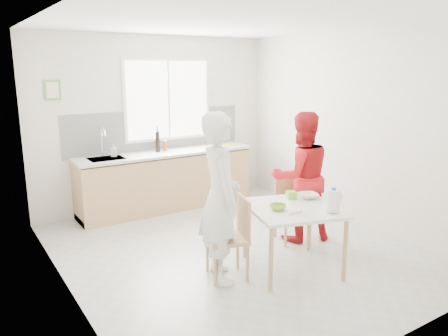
# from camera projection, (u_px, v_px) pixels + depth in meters

# --- Properties ---
(ground) EXTENTS (4.50, 4.50, 0.00)m
(ground) POSITION_uv_depth(u_px,v_px,m) (236.00, 249.00, 5.43)
(ground) COLOR #B7B7B2
(ground) RESTS_ON ground
(room_shell) EXTENTS (4.50, 4.50, 4.50)m
(room_shell) POSITION_uv_depth(u_px,v_px,m) (237.00, 117.00, 5.06)
(room_shell) COLOR silver
(room_shell) RESTS_ON ground
(window) EXTENTS (1.50, 0.06, 1.30)m
(window) POSITION_uv_depth(u_px,v_px,m) (168.00, 100.00, 6.97)
(window) COLOR white
(window) RESTS_ON room_shell
(backsplash) EXTENTS (3.00, 0.02, 0.65)m
(backsplash) POSITION_uv_depth(u_px,v_px,m) (157.00, 130.00, 6.98)
(backsplash) COLOR white
(backsplash) RESTS_ON room_shell
(picture_frame) EXTENTS (0.22, 0.03, 0.28)m
(picture_frame) POSITION_uv_depth(u_px,v_px,m) (52.00, 90.00, 6.00)
(picture_frame) COLOR #5A9C46
(picture_frame) RESTS_ON room_shell
(kitchen_counter) EXTENTS (2.84, 0.64, 1.37)m
(kitchen_counter) POSITION_uv_depth(u_px,v_px,m) (167.00, 183.00, 6.93)
(kitchen_counter) COLOR tan
(kitchen_counter) RESTS_ON ground
(dining_table) EXTENTS (1.18, 1.18, 0.72)m
(dining_table) POSITION_uv_depth(u_px,v_px,m) (293.00, 213.00, 4.76)
(dining_table) COLOR white
(dining_table) RESTS_ON ground
(chair_left) EXTENTS (0.51, 0.51, 0.88)m
(chair_left) POSITION_uv_depth(u_px,v_px,m) (233.00, 234.00, 4.62)
(chair_left) COLOR tan
(chair_left) RESTS_ON ground
(chair_far) EXTENTS (0.49, 0.49, 0.85)m
(chair_far) POSITION_uv_depth(u_px,v_px,m) (291.00, 205.00, 5.66)
(chair_far) COLOR tan
(chair_far) RESTS_ON ground
(person_white) EXTENTS (0.60, 0.75, 1.79)m
(person_white) POSITION_uv_depth(u_px,v_px,m) (220.00, 198.00, 4.49)
(person_white) COLOR white
(person_white) RESTS_ON ground
(person_red) EXTENTS (0.97, 0.85, 1.67)m
(person_red) POSITION_uv_depth(u_px,v_px,m) (301.00, 177.00, 5.58)
(person_red) COLOR red
(person_red) RESTS_ON ground
(bowl_green) EXTENTS (0.23, 0.23, 0.06)m
(bowl_green) POSITION_uv_depth(u_px,v_px,m) (278.00, 207.00, 4.64)
(bowl_green) COLOR #83BA2B
(bowl_green) RESTS_ON dining_table
(bowl_white) EXTENTS (0.29, 0.29, 0.06)m
(bowl_white) POSITION_uv_depth(u_px,v_px,m) (308.00, 196.00, 5.05)
(bowl_white) COLOR silver
(bowl_white) RESTS_ON dining_table
(milk_jug) EXTENTS (0.19, 0.14, 0.25)m
(milk_jug) POSITION_uv_depth(u_px,v_px,m) (333.00, 200.00, 4.54)
(milk_jug) COLOR white
(milk_jug) RESTS_ON dining_table
(green_box) EXTENTS (0.13, 0.13, 0.09)m
(green_box) POSITION_uv_depth(u_px,v_px,m) (291.00, 195.00, 5.03)
(green_box) COLOR #6FBD2B
(green_box) RESTS_ON dining_table
(spoon) EXTENTS (0.16, 0.02, 0.01)m
(spoon) POSITION_uv_depth(u_px,v_px,m) (295.00, 213.00, 4.52)
(spoon) COLOR #A5A5AA
(spoon) RESTS_ON dining_table
(cutting_board) EXTENTS (0.41, 0.34, 0.01)m
(cutting_board) POSITION_uv_depth(u_px,v_px,m) (227.00, 145.00, 7.35)
(cutting_board) COLOR #A0CB2E
(cutting_board) RESTS_ON kitchen_counter
(wine_bottle_a) EXTENTS (0.07, 0.07, 0.32)m
(wine_bottle_a) POSITION_uv_depth(u_px,v_px,m) (158.00, 141.00, 6.85)
(wine_bottle_a) COLOR black
(wine_bottle_a) RESTS_ON kitchen_counter
(wine_bottle_b) EXTENTS (0.07, 0.07, 0.30)m
(wine_bottle_b) POSITION_uv_depth(u_px,v_px,m) (157.00, 142.00, 6.76)
(wine_bottle_b) COLOR black
(wine_bottle_b) RESTS_ON kitchen_counter
(jar_amber) EXTENTS (0.06, 0.06, 0.16)m
(jar_amber) POSITION_uv_depth(u_px,v_px,m) (165.00, 146.00, 6.87)
(jar_amber) COLOR #92511F
(jar_amber) RESTS_ON kitchen_counter
(soap_bottle) EXTENTS (0.11, 0.11, 0.18)m
(soap_bottle) POSITION_uv_depth(u_px,v_px,m) (114.00, 150.00, 6.43)
(soap_bottle) COLOR #999999
(soap_bottle) RESTS_ON kitchen_counter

